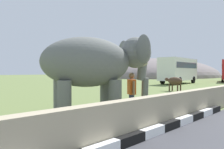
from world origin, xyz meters
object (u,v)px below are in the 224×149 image
Objects in this scene: elephant at (97,64)px; cow_near at (174,81)px; bus_white at (179,69)px; person_handler at (132,92)px.

elephant reaches higher than cow_near.
bus_white is 4.21× the size of cow_near.
cow_near is at bearing 16.14° from elephant.
elephant is 0.50× the size of bus_white.
bus_white reaches higher than elephant.
elephant is at bearing -163.86° from cow_near.
person_handler is 10.92m from cow_near.
elephant is 1.84m from person_handler.
bus_white is (21.06, 8.93, 1.15)m from person_handler.
person_handler is (1.48, -0.33, -1.04)m from elephant.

